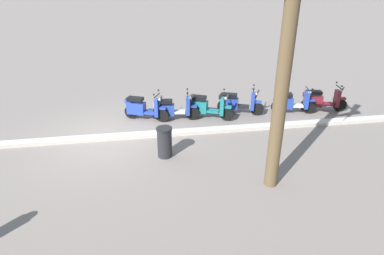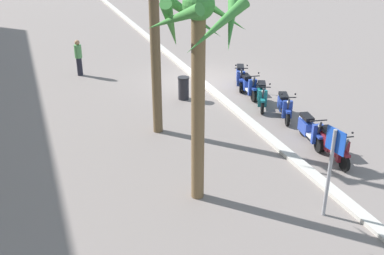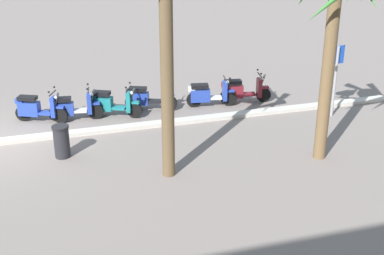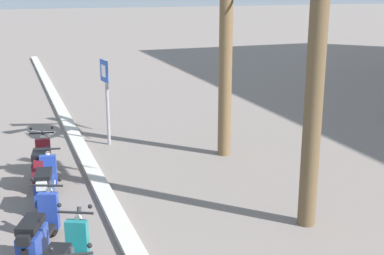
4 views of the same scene
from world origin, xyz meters
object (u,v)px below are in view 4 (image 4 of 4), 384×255
at_px(scooter_maroon_lead_nearest, 42,165).
at_px(crossing_sign, 106,92).
at_px(scooter_blue_gap_after_mid, 46,185).
at_px(scooter_blue_mid_centre, 38,232).

bearing_deg(scooter_maroon_lead_nearest, crossing_sign, 141.32).
bearing_deg(scooter_blue_gap_after_mid, crossing_sign, 151.77).
relative_size(scooter_blue_gap_after_mid, scooter_blue_mid_centre, 1.02).
height_order(scooter_maroon_lead_nearest, scooter_blue_mid_centre, same).
distance_m(scooter_blue_mid_centre, crossing_sign, 6.37).
bearing_deg(scooter_blue_mid_centre, crossing_sign, 158.47).
bearing_deg(scooter_blue_gap_after_mid, scooter_maroon_lead_nearest, 179.45).
height_order(scooter_blue_gap_after_mid, crossing_sign, crossing_sign).
bearing_deg(scooter_maroon_lead_nearest, scooter_blue_mid_centre, -5.34).
distance_m(scooter_maroon_lead_nearest, scooter_blue_mid_centre, 3.37).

